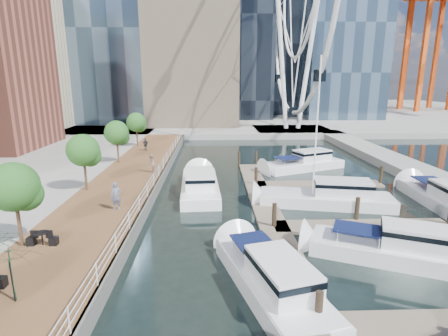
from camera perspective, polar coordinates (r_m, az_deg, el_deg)
name	(u,v)px	position (r m, az deg, el deg)	size (l,w,h in m)	color
ground	(238,303)	(16.73, 2.24, -21.11)	(520.00, 520.00, 0.00)	black
boardwalk	(120,192)	(31.11, -16.61, -3.72)	(6.00, 60.00, 1.00)	brown
seawall	(155,191)	(30.48, -11.14, -3.75)	(0.25, 60.00, 1.00)	#595954
land_far	(216,111)	(116.03, -1.36, 9.37)	(200.00, 114.00, 1.00)	gray
breakwater	(420,174)	(40.74, 29.32, -0.84)	(4.00, 60.00, 1.00)	gray
pier	(292,131)	(67.98, 11.01, 5.93)	(14.00, 12.00, 1.00)	gray
railing	(154,180)	(30.20, -11.42, -1.90)	(0.10, 60.00, 1.05)	white
floating_docks	(337,210)	(26.89, 17.98, -6.61)	(16.00, 34.00, 2.60)	#6D6051
port_cranes	(439,47)	(129.56, 31.62, 16.51)	(40.00, 52.00, 38.00)	#D84C14
street_trees	(83,150)	(30.01, -22.02, 2.68)	(2.60, 42.60, 4.60)	#3F2B1C
yacht_foreground	(394,260)	(22.07, 26.03, -13.39)	(2.63, 9.83, 2.15)	silver
pedestrian_near	(116,196)	(25.15, -17.23, -4.40)	(0.71, 0.47, 1.95)	#555871
pedestrian_mid	(151,164)	(34.63, -11.81, 0.72)	(0.87, 0.67, 1.78)	gray
pedestrian_far	(146,144)	(46.14, -12.67, 3.80)	(0.93, 0.39, 1.59)	#343842
moored_yachts	(323,210)	(28.14, 15.83, -6.60)	(22.98, 35.28, 11.50)	silver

